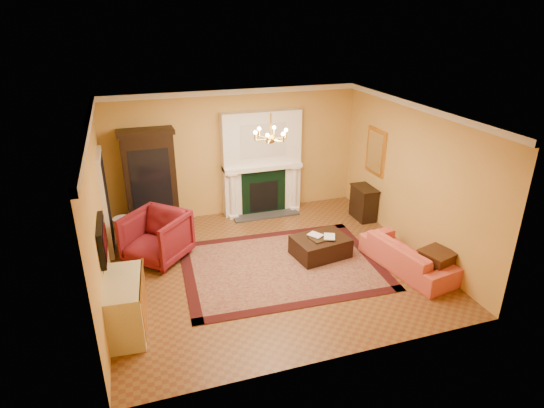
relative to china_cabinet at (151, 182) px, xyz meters
name	(u,v)px	position (x,y,z in m)	size (l,w,h in m)	color
floor	(271,266)	(2.01, -2.49, -1.11)	(6.00, 5.50, 0.02)	brown
ceiling	(271,113)	(2.01, -2.49, 1.91)	(6.00, 5.50, 0.02)	white
wall_back	(235,153)	(2.01, 0.27, 0.40)	(6.00, 0.02, 3.00)	#DCA24F
wall_front	(336,270)	(2.01, -5.25, 0.40)	(6.00, 0.02, 3.00)	#DCA24F
wall_left	(98,216)	(-1.00, -2.49, 0.40)	(0.02, 5.50, 3.00)	#DCA24F
wall_right	(412,178)	(5.02, -2.49, 0.40)	(0.02, 5.50, 3.00)	#DCA24F
fireplace	(262,165)	(2.61, 0.08, 0.10)	(1.90, 0.70, 2.50)	white
crown_molding	(255,107)	(2.01, -1.53, 1.84)	(6.00, 5.50, 0.12)	white
doorway	(106,203)	(-0.94, -0.79, -0.05)	(0.08, 1.05, 2.10)	silver
tv_panel	(102,240)	(-0.93, -3.09, 0.25)	(0.09, 0.95, 0.58)	black
gilt_mirror	(376,152)	(4.98, -1.09, 0.55)	(0.06, 0.76, 1.05)	gold
chandelier	(271,136)	(2.01, -2.49, 1.51)	(0.63, 0.55, 0.53)	gold
oriental_rug	(282,265)	(2.21, -2.57, -1.09)	(3.80, 2.85, 0.02)	#470F1C
china_cabinet	(151,182)	(0.00, 0.00, 0.00)	(1.10, 0.50, 2.19)	black
wingback_armchair	(156,235)	(-0.06, -1.56, -0.55)	(1.07, 1.00, 1.10)	maroon
pedestal_table	(123,230)	(-0.69, -0.81, -0.71)	(0.37, 0.37, 0.67)	black
commode	(125,306)	(-0.72, -3.65, -0.65)	(0.56, 1.19, 0.89)	beige
coral_sofa	(408,251)	(4.47, -3.41, -0.71)	(1.99, 0.58, 0.78)	#C4463E
end_table	(436,267)	(4.73, -3.93, -0.81)	(0.49, 0.49, 0.57)	#3D2110
console_table	(364,203)	(4.79, -1.07, -0.71)	(0.39, 0.68, 0.76)	black
leather_ottoman	(320,246)	(3.08, -2.43, -0.88)	(1.07, 0.78, 0.40)	black
ottoman_tray	(321,238)	(3.06, -2.48, -0.67)	(0.42, 0.32, 0.03)	black
book_a	(313,231)	(2.90, -2.43, -0.51)	(0.21, 0.03, 0.28)	gray
book_b	(324,230)	(3.13, -2.48, -0.50)	(0.22, 0.02, 0.30)	gray
topiary_left	(239,157)	(2.04, 0.04, 0.37)	(0.16, 0.16, 0.43)	gray
topiary_right	(293,153)	(3.38, 0.04, 0.36)	(0.15, 0.15, 0.40)	gray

